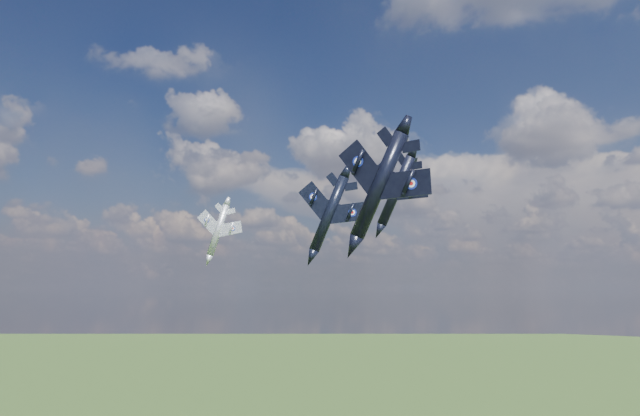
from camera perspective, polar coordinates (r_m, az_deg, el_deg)
The scene contains 4 objects.
jet_lead_navy at distance 85.71m, azimuth 0.85°, elevation -0.50°, with size 10.77×15.01×3.11m, color black, non-canonical shape.
jet_right_navy at distance 53.31m, azimuth 5.44°, elevation 2.12°, with size 9.46×13.20×2.73m, color black, non-canonical shape.
jet_high_navy at distance 99.58m, azimuth 6.99°, elevation 1.59°, with size 11.56×16.12×3.34m, color black, non-canonical shape.
jet_left_silver at distance 114.17m, azimuth -9.30°, elevation -2.01°, with size 9.38×13.08×2.71m, color #A3A5AE, non-canonical shape.
Camera 1 is at (54.64, -64.36, 71.91)m, focal length 35.00 mm.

